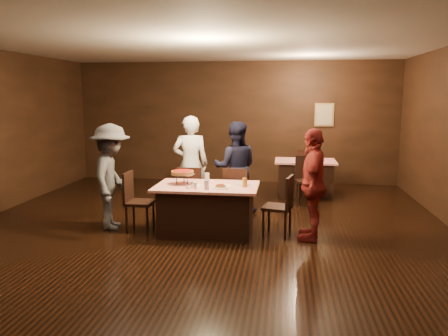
% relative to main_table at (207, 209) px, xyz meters
% --- Properties ---
extents(room, '(10.00, 10.04, 3.02)m').
position_rel_main_table_xyz_m(room, '(-0.07, -0.68, 1.75)').
color(room, black).
rests_on(room, ground).
extents(main_table, '(1.60, 1.00, 0.77)m').
position_rel_main_table_xyz_m(main_table, '(0.00, 0.00, 0.00)').
color(main_table, red).
rests_on(main_table, ground).
extents(back_table, '(1.30, 0.90, 0.77)m').
position_rel_main_table_xyz_m(back_table, '(1.65, 2.94, 0.00)').
color(back_table, '#B70E0C').
rests_on(back_table, ground).
extents(chair_far_left, '(0.43, 0.43, 0.95)m').
position_rel_main_table_xyz_m(chair_far_left, '(-0.40, 0.75, 0.09)').
color(chair_far_left, black).
rests_on(chair_far_left, ground).
extents(chair_far_right, '(0.46, 0.46, 0.95)m').
position_rel_main_table_xyz_m(chair_far_right, '(0.40, 0.75, 0.09)').
color(chair_far_right, black).
rests_on(chair_far_right, ground).
extents(chair_end_left, '(0.42, 0.42, 0.95)m').
position_rel_main_table_xyz_m(chair_end_left, '(-1.10, 0.00, 0.09)').
color(chair_end_left, black).
rests_on(chair_end_left, ground).
extents(chair_end_right, '(0.50, 0.50, 0.95)m').
position_rel_main_table_xyz_m(chair_end_right, '(1.10, 0.00, 0.09)').
color(chair_end_right, black).
rests_on(chair_end_right, ground).
extents(chair_back_near, '(0.46, 0.46, 0.95)m').
position_rel_main_table_xyz_m(chair_back_near, '(1.65, 2.24, 0.09)').
color(chair_back_near, black).
rests_on(chair_back_near, ground).
extents(chair_back_far, '(0.51, 0.51, 0.95)m').
position_rel_main_table_xyz_m(chair_back_far, '(1.65, 3.54, 0.09)').
color(chair_back_far, black).
rests_on(chair_back_far, ground).
extents(diner_white_jacket, '(0.73, 0.55, 1.80)m').
position_rel_main_table_xyz_m(diner_white_jacket, '(-0.53, 1.26, 0.51)').
color(diner_white_jacket, white).
rests_on(diner_white_jacket, ground).
extents(diner_navy_hoodie, '(0.87, 0.71, 1.70)m').
position_rel_main_table_xyz_m(diner_navy_hoodie, '(0.30, 1.31, 0.46)').
color(diner_navy_hoodie, black).
rests_on(diner_navy_hoodie, ground).
extents(diner_grey_knit, '(0.83, 1.21, 1.72)m').
position_rel_main_table_xyz_m(diner_grey_knit, '(-1.58, 0.04, 0.47)').
color(diner_grey_knit, '#4C4D51').
rests_on(diner_grey_knit, ground).
extents(diner_red_shirt, '(0.52, 1.03, 1.69)m').
position_rel_main_table_xyz_m(diner_red_shirt, '(1.63, -0.08, 0.46)').
color(diner_red_shirt, '#A02925').
rests_on(diner_red_shirt, ground).
extents(pizza_stand, '(0.38, 0.38, 0.22)m').
position_rel_main_table_xyz_m(pizza_stand, '(-0.40, 0.05, 0.57)').
color(pizza_stand, black).
rests_on(pizza_stand, main_table).
extents(plate_with_slice, '(0.25, 0.25, 0.06)m').
position_rel_main_table_xyz_m(plate_with_slice, '(0.25, -0.18, 0.41)').
color(plate_with_slice, white).
rests_on(plate_with_slice, main_table).
extents(plate_empty, '(0.25, 0.25, 0.01)m').
position_rel_main_table_xyz_m(plate_empty, '(0.55, 0.15, 0.39)').
color(plate_empty, white).
rests_on(plate_empty, main_table).
extents(glass_front_left, '(0.08, 0.08, 0.14)m').
position_rel_main_table_xyz_m(glass_front_left, '(0.05, -0.30, 0.46)').
color(glass_front_left, silver).
rests_on(glass_front_left, main_table).
extents(glass_amber, '(0.08, 0.08, 0.14)m').
position_rel_main_table_xyz_m(glass_amber, '(0.60, -0.05, 0.46)').
color(glass_amber, '#BF7F26').
rests_on(glass_amber, main_table).
extents(glass_back, '(0.08, 0.08, 0.14)m').
position_rel_main_table_xyz_m(glass_back, '(-0.05, 0.30, 0.46)').
color(glass_back, silver).
rests_on(glass_back, main_table).
extents(condiments, '(0.17, 0.10, 0.09)m').
position_rel_main_table_xyz_m(condiments, '(-0.18, -0.28, 0.43)').
color(condiments, silver).
rests_on(condiments, main_table).
extents(napkin_center, '(0.19, 0.19, 0.01)m').
position_rel_main_table_xyz_m(napkin_center, '(0.30, 0.00, 0.39)').
color(napkin_center, white).
rests_on(napkin_center, main_table).
extents(napkin_left, '(0.21, 0.21, 0.01)m').
position_rel_main_table_xyz_m(napkin_left, '(-0.15, -0.05, 0.39)').
color(napkin_left, white).
rests_on(napkin_left, main_table).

